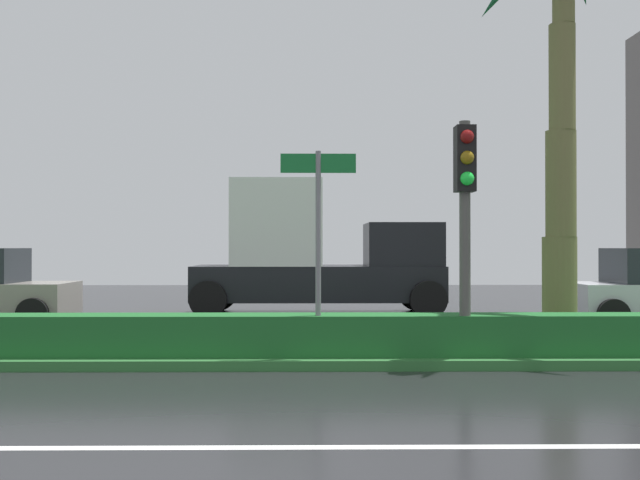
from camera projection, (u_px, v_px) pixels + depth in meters
name	position (u px, v px, depth m)	size (l,w,h in m)	color
ground_plane	(267.00, 347.00, 13.61)	(90.00, 42.00, 0.10)	black
near_lane_divider_stripe	(221.00, 448.00, 6.61)	(81.00, 0.14, 0.01)	white
median_strip	(264.00, 348.00, 12.61)	(85.50, 4.00, 0.15)	#2D6B33
median_hedge	(258.00, 335.00, 11.21)	(76.50, 0.70, 0.60)	#1E6028
traffic_signal_median_right	(465.00, 194.00, 11.00)	(0.28, 0.43, 3.43)	#4C4C47
street_name_sign	(318.00, 224.00, 11.05)	(1.10, 0.08, 3.00)	slate
box_truck_lead	(315.00, 255.00, 19.77)	(6.40, 2.64, 3.46)	black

